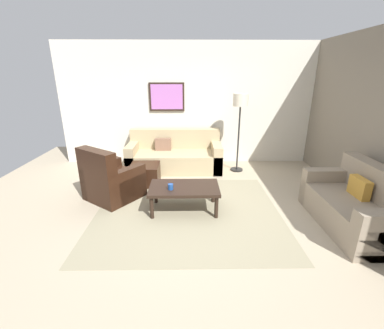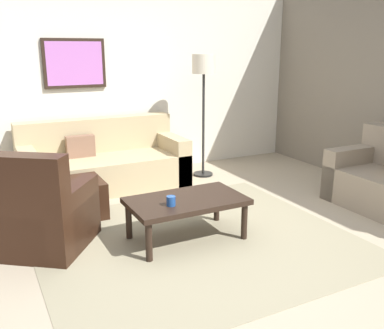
% 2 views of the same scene
% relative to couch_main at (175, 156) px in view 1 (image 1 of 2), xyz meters
% --- Properties ---
extents(ground_plane, '(8.00, 8.00, 0.00)m').
position_rel_couch_main_xyz_m(ground_plane, '(0.30, -2.08, -0.30)').
color(ground_plane, tan).
extents(rear_partition, '(6.00, 0.12, 2.80)m').
position_rel_couch_main_xyz_m(rear_partition, '(0.30, 0.52, 1.10)').
color(rear_partition, silver).
rests_on(rear_partition, ground_plane).
extents(area_rug, '(2.91, 2.59, 0.01)m').
position_rel_couch_main_xyz_m(area_rug, '(0.30, -2.08, -0.29)').
color(area_rug, gray).
rests_on(area_rug, ground_plane).
extents(couch_main, '(2.09, 0.95, 0.88)m').
position_rel_couch_main_xyz_m(couch_main, '(0.00, 0.00, 0.00)').
color(couch_main, tan).
rests_on(couch_main, ground_plane).
extents(couch_loveseat, '(0.87, 1.59, 0.88)m').
position_rel_couch_main_xyz_m(couch_loveseat, '(2.76, -2.51, 0.00)').
color(couch_loveseat, gray).
rests_on(couch_loveseat, ground_plane).
extents(armchair_leather, '(1.12, 1.12, 0.95)m').
position_rel_couch_main_xyz_m(armchair_leather, '(-1.05, -1.60, 0.01)').
color(armchair_leather, black).
rests_on(armchair_leather, ground_plane).
extents(ottoman, '(0.56, 0.56, 0.40)m').
position_rel_couch_main_xyz_m(ottoman, '(-0.56, -0.93, -0.10)').
color(ottoman, black).
rests_on(ottoman, ground_plane).
extents(coffee_table, '(1.10, 0.64, 0.41)m').
position_rel_couch_main_xyz_m(coffee_table, '(0.24, -2.01, 0.06)').
color(coffee_table, black).
rests_on(coffee_table, ground_plane).
extents(cup, '(0.08, 0.08, 0.09)m').
position_rel_couch_main_xyz_m(cup, '(0.04, -2.11, 0.16)').
color(cup, '#1E478C').
rests_on(cup, coffee_table).
extents(lamp_standing, '(0.32, 0.32, 1.71)m').
position_rel_couch_main_xyz_m(lamp_standing, '(1.42, -0.19, 1.11)').
color(lamp_standing, black).
rests_on(lamp_standing, ground_plane).
extents(framed_artwork, '(0.81, 0.04, 0.64)m').
position_rel_couch_main_xyz_m(framed_artwork, '(-0.18, 0.43, 1.30)').
color(framed_artwork, black).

